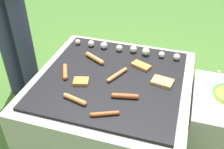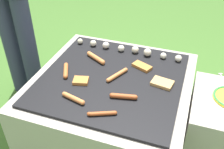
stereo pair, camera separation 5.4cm
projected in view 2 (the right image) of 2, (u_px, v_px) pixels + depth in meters
ground_plane at (112, 126)px, 1.91m from camera, size 14.00×14.00×0.00m
grill at (112, 104)px, 1.78m from camera, size 0.98×0.98×0.45m
side_ledge at (221, 129)px, 1.59m from camera, size 0.41×0.49×0.45m
sausage_back_center at (66, 70)px, 1.68m from camera, size 0.09×0.15×0.03m
sausage_mid_right at (73, 98)px, 1.46m from camera, size 0.16×0.06×0.03m
sausage_back_left at (124, 96)px, 1.47m from camera, size 0.16×0.06×0.03m
sausage_front_center at (102, 113)px, 1.37m from camera, size 0.14×0.08×0.02m
sausage_front_right at (117, 75)px, 1.64m from camera, size 0.09×0.17×0.03m
sausage_back_right at (96, 58)px, 1.80m from camera, size 0.16×0.11×0.03m
bread_slice_right at (162, 83)px, 1.58m from camera, size 0.14×0.11×0.02m
bread_slice_center at (81, 81)px, 1.60m from camera, size 0.11×0.10×0.02m
bread_slice_left at (142, 66)px, 1.73m from camera, size 0.14×0.11×0.02m
mushroom_row at (129, 49)px, 1.88m from camera, size 0.78×0.06×0.05m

